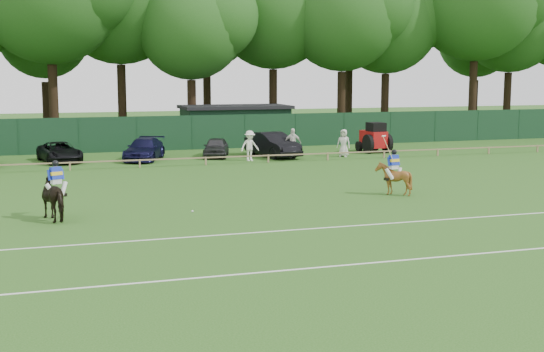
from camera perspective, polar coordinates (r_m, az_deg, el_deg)
name	(u,v)px	position (r m, az deg, el deg)	size (l,w,h in m)	color
ground	(283,225)	(27.12, 0.91, -3.84)	(160.00, 160.00, 0.00)	#1E4C14
horse_dark	(57,197)	(29.08, -16.52, -1.59)	(0.95, 2.09, 1.76)	black
horse_chestnut	(393,178)	(34.00, 9.50, -0.19)	(1.23, 1.38, 1.52)	brown
suv_black	(60,152)	(47.65, -16.31, 1.81)	(2.09, 4.53, 1.26)	black
sedan_navy	(144,149)	(47.49, -9.98, 2.08)	(1.96, 4.82, 1.40)	#111034
hatch_grey	(216,147)	(48.63, -4.41, 2.26)	(1.53, 3.81, 1.30)	#323234
estate_black	(273,145)	(48.60, 0.06, 2.48)	(1.72, 4.94, 1.63)	black
spectator_left	(250,146)	(46.33, -1.75, 2.38)	(1.25, 0.72, 1.93)	white
spectator_mid	(292,143)	(47.95, 1.62, 2.60)	(1.15, 0.48, 1.96)	silver
spectator_right	(344,143)	(48.88, 5.64, 2.60)	(0.90, 0.59, 1.84)	beige
rider_dark	(56,177)	(28.95, -16.57, -0.09)	(0.91, 0.55, 1.41)	silver
rider_chestnut	(394,163)	(33.90, 9.54, 0.99)	(0.94, 0.55, 2.05)	silver
polo_ball	(192,211)	(29.61, -6.27, -2.77)	(0.09, 0.09, 0.09)	silver
pitch_lines	(317,246)	(23.91, 3.57, -5.48)	(60.00, 5.10, 0.01)	silver
pitch_rail	(190,158)	(44.27, -6.49, 1.38)	(62.10, 0.10, 0.50)	#997F5B
perimeter_fence	(165,133)	(53.01, -8.38, 3.34)	(92.08, 0.08, 2.50)	#14351E
utility_shed	(235,125)	(57.16, -2.92, 4.05)	(8.40, 4.40, 3.04)	#14331E
tree_row	(174,140)	(61.31, -7.72, 2.83)	(96.00, 12.00, 21.00)	#26561C
tractor	(374,138)	(51.79, 8.03, 2.96)	(1.84, 2.61, 2.12)	#B11012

